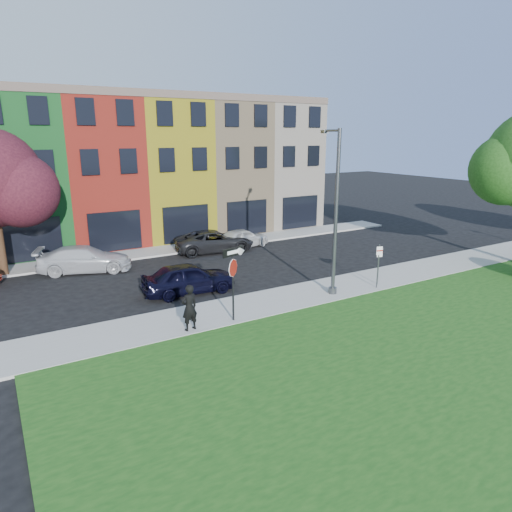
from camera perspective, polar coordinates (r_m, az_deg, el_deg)
ground at (r=19.91m, az=9.47°, el=-7.89°), size 120.00×120.00×0.00m
sidewalk_near at (r=23.24m, az=8.53°, el=-4.31°), size 40.00×3.00×0.12m
sidewalk_far at (r=31.22m, az=-12.92°, el=0.47°), size 40.00×2.40×0.12m
rowhouse_block at (r=36.46m, az=-15.69°, el=10.20°), size 30.00×10.12×10.00m
stop_sign at (r=18.60m, az=-2.90°, el=-1.68°), size 1.03×0.30×3.13m
man at (r=18.25m, az=-8.33°, el=-6.40°), size 0.83×0.67×1.88m
sedan_near at (r=22.82m, az=-8.45°, el=-2.76°), size 2.44×4.81×1.56m
parked_car_silver at (r=27.92m, az=-20.64°, el=-0.36°), size 5.03×6.35×1.50m
parked_car_dark at (r=30.78m, az=-5.22°, el=1.88°), size 3.93×5.96×1.47m
parked_car_white at (r=31.75m, az=-1.77°, el=2.25°), size 3.29×4.69×1.37m
street_lamp at (r=21.98m, az=9.78°, el=5.32°), size 1.15×2.47×7.82m
parking_sign_a at (r=23.65m, az=15.06°, el=-0.61°), size 0.31×0.12×2.26m
parking_sign_b at (r=24.25m, az=15.12°, el=-0.64°), size 0.32×0.11×1.96m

